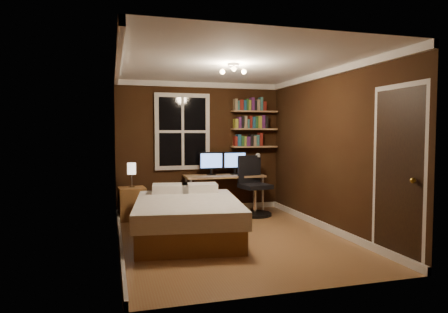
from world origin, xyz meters
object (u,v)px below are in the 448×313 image
object	(u,v)px
bedside_lamp	(132,175)
office_chair	(254,192)
desk_lamp	(257,163)
radiator	(187,198)
monitor_left	(211,164)
bed	(188,217)
nightstand	(132,203)
desk	(224,178)
monitor_right	(235,163)

from	to	relation	value
bedside_lamp	office_chair	distance (m)	2.23
bedside_lamp	desk_lamp	world-z (taller)	desk_lamp
radiator	monitor_left	size ratio (longest dim) A/B	1.19
desk_lamp	office_chair	xyz separation A→B (m)	(-0.16, -0.28, -0.51)
bed	radiator	world-z (taller)	bed
nightstand	monitor_left	xyz separation A→B (m)	(1.50, 0.23, 0.66)
desk	desk_lamp	size ratio (longest dim) A/B	3.44
desk	radiator	bearing A→B (deg)	163.65
radiator	office_chair	world-z (taller)	office_chair
bedside_lamp	office_chair	world-z (taller)	office_chair
bedside_lamp	monitor_left	world-z (taller)	monitor_left
office_chair	bedside_lamp	bearing A→B (deg)	163.49
nightstand	desk	distance (m)	1.78
bed	desk_lamp	bearing A→B (deg)	50.28
monitor_right	desk_lamp	distance (m)	0.42
desk	nightstand	bearing A→B (deg)	-174.85
nightstand	desk	world-z (taller)	desk
nightstand	office_chair	xyz separation A→B (m)	(2.19, -0.24, 0.15)
bed	monitor_right	size ratio (longest dim) A/B	4.74
bed	monitor_left	bearing A→B (deg)	72.84
nightstand	office_chair	size ratio (longest dim) A/B	0.51
bedside_lamp	desk	size ratio (longest dim) A/B	0.29
nightstand	monitor_left	size ratio (longest dim) A/B	1.21
desk	monitor_right	bearing A→B (deg)	17.80
monitor_left	monitor_right	world-z (taller)	same
radiator	desk_lamp	bearing A→B (deg)	-13.62
office_chair	bed	bearing A→B (deg)	-150.51
bedside_lamp	radiator	bearing A→B (deg)	18.58
desk	monitor_right	distance (m)	0.37
radiator	desk	bearing A→B (deg)	-16.35
monitor_left	monitor_right	size ratio (longest dim) A/B	1.00
desk	monitor_left	bearing A→B (deg)	162.32
bed	desk	xyz separation A→B (m)	(1.02, 1.62, 0.36)
bed	nightstand	distance (m)	1.63
bedside_lamp	office_chair	size ratio (longest dim) A/B	0.39
bed	radiator	distance (m)	1.85
radiator	bed	bearing A→B (deg)	-100.61
nightstand	monitor_right	bearing A→B (deg)	2.28
monitor_right	desk	bearing A→B (deg)	-162.20
nightstand	office_chair	bearing A→B (deg)	-10.63
bed	monitor_left	size ratio (longest dim) A/B	4.74
bed	bedside_lamp	size ratio (longest dim) A/B	5.09
desk	monitor_right	world-z (taller)	monitor_right
monitor_left	monitor_right	distance (m)	0.47
bed	desk	bearing A→B (deg)	65.42
bedside_lamp	desk_lamp	size ratio (longest dim) A/B	0.99
monitor_right	desk_lamp	world-z (taller)	same
bed	monitor_right	world-z (taller)	monitor_right
nightstand	bedside_lamp	xyz separation A→B (m)	(0.00, 0.00, 0.50)
radiator	monitor_left	bearing A→B (deg)	-15.62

